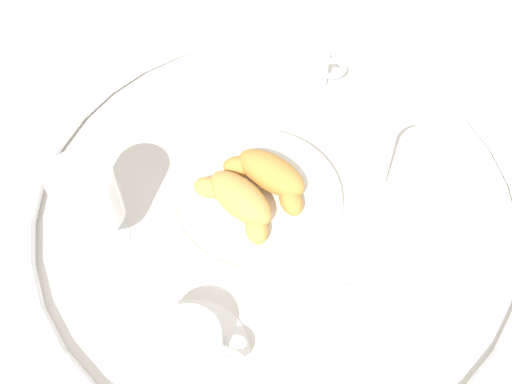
{
  "coord_description": "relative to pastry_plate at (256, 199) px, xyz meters",
  "views": [
    {
      "loc": [
        -0.26,
        0.36,
        0.69
      ],
      "look_at": [
        0.02,
        0.01,
        0.03
      ],
      "focal_mm": 43.55,
      "sensor_mm": 36.0,
      "label": 1
    }
  ],
  "objects": [
    {
      "name": "croissant_small",
      "position": [
        0.0,
        0.03,
        0.03
      ],
      "size": [
        0.14,
        0.07,
        0.04
      ],
      "color": "#D6994C",
      "rests_on": "pastry_plate"
    },
    {
      "name": "pastry_plate",
      "position": [
        0.0,
        0.0,
        0.0
      ],
      "size": [
        0.23,
        0.23,
        0.02
      ],
      "color": "white",
      "rests_on": "ground_plane"
    },
    {
      "name": "juice_glass_right",
      "position": [
        0.12,
        0.16,
        0.08
      ],
      "size": [
        0.08,
        0.08,
        0.14
      ],
      "color": "white",
      "rests_on": "ground_plane"
    },
    {
      "name": "sugar_packet",
      "position": [
        -0.17,
        0.04,
        -0.01
      ],
      "size": [
        0.06,
        0.06,
        0.01
      ],
      "primitive_type": "cube",
      "rotation": [
        0.0,
        0.0,
        0.78
      ],
      "color": "white",
      "rests_on": "ground_plane"
    },
    {
      "name": "ground_plane",
      "position": [
        -0.02,
        -0.01,
        -0.01
      ],
      "size": [
        2.2,
        2.2,
        0.0
      ],
      "primitive_type": "plane",
      "color": "silver"
    },
    {
      "name": "table_chrome_rim",
      "position": [
        -0.02,
        -0.01,
        -0.0
      ],
      "size": [
        0.67,
        0.67,
        0.02
      ],
      "primitive_type": "torus",
      "color": "silver",
      "rests_on": "ground_plane"
    },
    {
      "name": "croissant_large",
      "position": [
        -0.0,
        -0.02,
        0.03
      ],
      "size": [
        0.14,
        0.07,
        0.04
      ],
      "color": "#CC893D",
      "rests_on": "pastry_plate"
    },
    {
      "name": "folded_napkin",
      "position": [
        -0.09,
        -0.21,
        -0.01
      ],
      "size": [
        0.14,
        0.14,
        0.01
      ],
      "primitive_type": "cube",
      "rotation": [
        0.0,
        0.0,
        0.3
      ],
      "color": "silver",
      "rests_on": "ground_plane"
    },
    {
      "name": "juice_glass_left",
      "position": [
        -0.16,
        -0.11,
        0.08
      ],
      "size": [
        0.08,
        0.08,
        0.14
      ],
      "color": "white",
      "rests_on": "ground_plane"
    },
    {
      "name": "coffee_cup_near",
      "position": [
        -0.08,
        0.21,
        0.01
      ],
      "size": [
        0.14,
        0.14,
        0.06
      ],
      "color": "white",
      "rests_on": "ground_plane"
    },
    {
      "name": "coffee_cup_far",
      "position": [
        0.08,
        -0.21,
        0.01
      ],
      "size": [
        0.14,
        0.14,
        0.06
      ],
      "color": "white",
      "rests_on": "ground_plane"
    }
  ]
}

